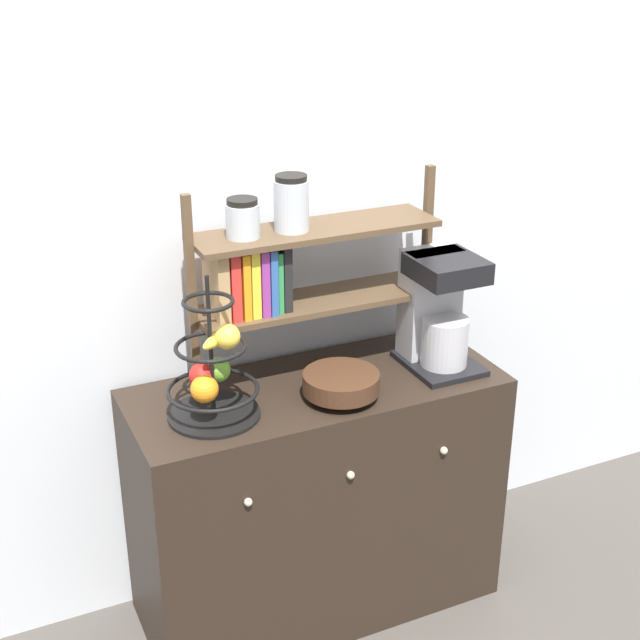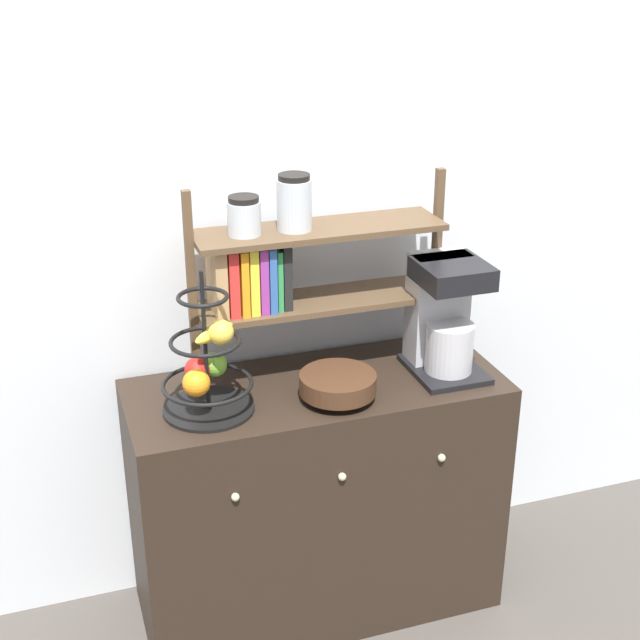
# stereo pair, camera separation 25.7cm
# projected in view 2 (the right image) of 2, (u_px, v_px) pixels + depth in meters

# --- Properties ---
(wall_back) EXTENTS (7.00, 0.05, 2.60)m
(wall_back) POSITION_uv_depth(u_px,v_px,m) (287.00, 199.00, 2.69)
(wall_back) COLOR silver
(wall_back) RESTS_ON ground_plane
(sideboard) EXTENTS (1.13, 0.47, 0.80)m
(sideboard) POSITION_uv_depth(u_px,v_px,m) (316.00, 497.00, 2.81)
(sideboard) COLOR black
(sideboard) RESTS_ON ground_plane
(coffee_maker) EXTENTS (0.21, 0.26, 0.36)m
(coffee_maker) POSITION_uv_depth(u_px,v_px,m) (444.00, 315.00, 2.68)
(coffee_maker) COLOR black
(coffee_maker) RESTS_ON sideboard
(fruit_stand) EXTENTS (0.26, 0.26, 0.42)m
(fruit_stand) POSITION_uv_depth(u_px,v_px,m) (207.00, 367.00, 2.46)
(fruit_stand) COLOR black
(fruit_stand) RESTS_ON sideboard
(wooden_bowl) EXTENTS (0.22, 0.22, 0.08)m
(wooden_bowl) POSITION_uv_depth(u_px,v_px,m) (338.00, 385.00, 2.55)
(wooden_bowl) COLOR #422819
(wooden_bowl) RESTS_ON sideboard
(shelf_hutch) EXTENTS (0.78, 0.20, 0.62)m
(shelf_hutch) POSITION_uv_depth(u_px,v_px,m) (283.00, 260.00, 2.57)
(shelf_hutch) COLOR brown
(shelf_hutch) RESTS_ON sideboard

